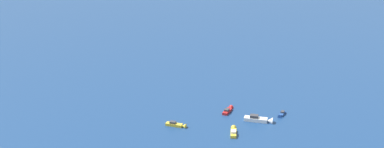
{
  "coord_description": "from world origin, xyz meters",
  "views": [
    {
      "loc": [
        -96.03,
        -67.0,
        73.8
      ],
      "look_at": [
        -0.15,
        0.22,
        31.91
      ],
      "focal_mm": 47.84,
      "sensor_mm": 36.0,
      "label": 1
    }
  ],
  "objects_px": {
    "motorboat_near_centre": "(282,114)",
    "motorboat_outer_ring_b": "(234,132)",
    "motorboat_far_stbd": "(228,110)",
    "motorboat_outer_ring_a": "(177,125)",
    "motorboat_trailing": "(260,119)"
  },
  "relations": [
    {
      "from": "motorboat_outer_ring_a",
      "to": "motorboat_outer_ring_b",
      "type": "xyz_separation_m",
      "value": [
        6.41,
        -18.12,
        0.01
      ]
    },
    {
      "from": "motorboat_near_centre",
      "to": "motorboat_trailing",
      "type": "xyz_separation_m",
      "value": [
        -8.86,
        3.95,
        0.33
      ]
    },
    {
      "from": "motorboat_far_stbd",
      "to": "motorboat_trailing",
      "type": "height_order",
      "value": "motorboat_trailing"
    },
    {
      "from": "motorboat_near_centre",
      "to": "motorboat_outer_ring_b",
      "type": "xyz_separation_m",
      "value": [
        -21.69,
        6.65,
        0.14
      ]
    },
    {
      "from": "motorboat_near_centre",
      "to": "motorboat_outer_ring_a",
      "type": "height_order",
      "value": "motorboat_outer_ring_a"
    },
    {
      "from": "motorboat_near_centre",
      "to": "motorboat_outer_ring_a",
      "type": "distance_m",
      "value": 37.46
    },
    {
      "from": "motorboat_near_centre",
      "to": "motorboat_far_stbd",
      "type": "height_order",
      "value": "motorboat_far_stbd"
    },
    {
      "from": "motorboat_outer_ring_a",
      "to": "motorboat_outer_ring_b",
      "type": "bearing_deg",
      "value": -70.52
    },
    {
      "from": "motorboat_trailing",
      "to": "motorboat_outer_ring_a",
      "type": "bearing_deg",
      "value": 132.73
    },
    {
      "from": "motorboat_far_stbd",
      "to": "motorboat_outer_ring_a",
      "type": "height_order",
      "value": "motorboat_outer_ring_a"
    },
    {
      "from": "motorboat_trailing",
      "to": "motorboat_near_centre",
      "type": "bearing_deg",
      "value": -24.02
    },
    {
      "from": "motorboat_far_stbd",
      "to": "motorboat_trailing",
      "type": "xyz_separation_m",
      "value": [
        -0.99,
        -13.1,
        0.22
      ]
    },
    {
      "from": "motorboat_near_centre",
      "to": "motorboat_outer_ring_b",
      "type": "height_order",
      "value": "motorboat_outer_ring_b"
    },
    {
      "from": "motorboat_outer_ring_b",
      "to": "motorboat_far_stbd",
      "type": "bearing_deg",
      "value": 36.94
    },
    {
      "from": "motorboat_far_stbd",
      "to": "motorboat_outer_ring_b",
      "type": "distance_m",
      "value": 17.3
    }
  ]
}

